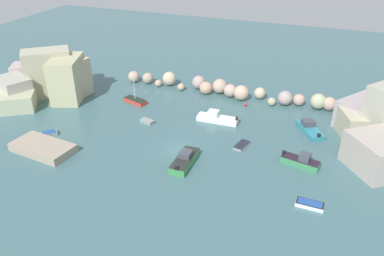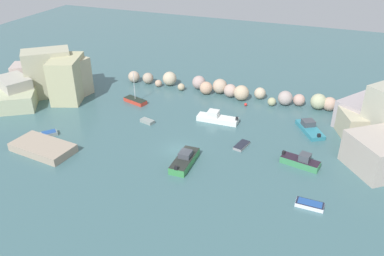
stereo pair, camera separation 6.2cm
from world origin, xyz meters
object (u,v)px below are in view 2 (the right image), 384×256
Objects in this scene: moored_boat_2 at (185,160)px; moored_boat_3 at (49,134)px; moored_boat_0 at (310,204)px; moored_boat_5 at (147,121)px; moored_boat_1 at (310,128)px; moored_boat_7 at (301,161)px; moored_boat_4 at (217,118)px; channel_buoy at (246,104)px; moored_boat_6 at (135,101)px; stone_dock at (43,148)px; moored_boat_8 at (242,145)px.

moored_boat_3 is at bearing 89.98° from moored_boat_2.
moored_boat_2 reaches higher than moored_boat_0.
moored_boat_0 reaches higher than moored_boat_5.
moored_boat_1 is 21.37m from moored_boat_2.
moored_boat_1 is at bearing 101.45° from moored_boat_7.
moored_boat_3 reaches higher than moored_boat_5.
moored_boat_1 is (-2.10, 18.49, 0.19)m from moored_boat_0.
moored_boat_1 is 0.94× the size of moored_boat_4.
channel_buoy is 0.08× the size of moored_boat_4.
moored_boat_1 reaches higher than moored_boat_3.
moored_boat_2 reaches higher than channel_buoy.
moored_boat_1 is at bearing -24.69° from channel_buoy.
moored_boat_7 is at bearing -173.50° from moored_boat_5.
moored_boat_2 is (-14.67, -15.54, 0.13)m from moored_boat_1.
moored_boat_3 is (-22.28, -0.30, -0.33)m from moored_boat_2.
moored_boat_7 is at bearing -39.62° from moored_boat_3.
moored_boat_6 is (-32.46, 17.94, 0.09)m from moored_boat_0.
moored_boat_6 is (-15.88, 1.61, -0.20)m from moored_boat_4.
stone_dock is at bearing -132.60° from channel_buoy.
channel_buoy is 0.20× the size of moored_boat_3.
stone_dock is 16.44m from moored_boat_5.
moored_boat_0 is at bearing 155.22° from moored_boat_1.
moored_boat_7 reaches higher than moored_boat_1.
moored_boat_7 is (14.45, -8.11, 0.07)m from moored_boat_4.
moored_boat_0 is 1.21× the size of moored_boat_3.
moored_boat_2 is 22.29m from moored_boat_3.
channel_buoy is at bearing 138.08° from moored_boat_7.
moored_boat_0 is at bearing -60.16° from channel_buoy.
stone_dock is at bearing -108.72° from moored_boat_3.
moored_boat_6 is 1.87× the size of moored_boat_8.
channel_buoy is 0.16× the size of moored_boat_0.
moored_boat_6 is (-18.80, -5.86, 0.13)m from channel_buoy.
moored_boat_6 is at bearing 173.81° from moored_boat_7.
channel_buoy is at bearing -8.42° from moored_boat_3.
moored_boat_4 is 11.33m from moored_boat_5.
moored_boat_2 is at bearing 12.16° from stone_dock.
moored_boat_4 is 2.16× the size of moored_boat_8.
moored_boat_6 is at bearing -162.70° from channel_buoy.
moored_boat_1 is 30.36m from moored_boat_6.
moored_boat_2 is 21.70m from moored_boat_6.
channel_buoy is (23.14, 25.16, -0.32)m from stone_dock.
channel_buoy is at bearing -123.24° from moored_boat_5.
moored_boat_6 reaches higher than moored_boat_0.
moored_boat_1 is at bearing -172.83° from moored_boat_4.
moored_boat_4 reaches higher than moored_boat_2.
moored_boat_6 is 1.09× the size of moored_boat_7.
channel_buoy is 0.17× the size of moored_boat_8.
moored_boat_1 reaches higher than moored_boat_0.
moored_boat_5 is 0.46× the size of moored_boat_7.
moored_boat_0 is at bearing -120.17° from moored_boat_8.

